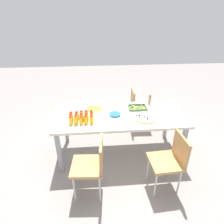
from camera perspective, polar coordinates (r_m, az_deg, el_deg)
ground_plane at (r=3.44m, az=2.15°, el=-11.68°), size 12.00×12.00×0.00m
party_table at (r=3.05m, az=2.38°, el=-1.83°), size 2.04×0.91×0.74m
chair_near_left at (r=2.49m, az=-5.91°, el=-14.97°), size 0.43×0.43×0.83m
chair_far_right at (r=3.91m, az=7.83°, el=2.02°), size 0.42×0.42×0.83m
chair_near_right at (r=2.66m, az=17.12°, el=-13.15°), size 0.42×0.42×0.83m
juice_bottle_0 at (r=2.79m, az=-12.23°, el=-2.61°), size 0.06×0.06×0.13m
juice_bottle_1 at (r=2.78m, az=-10.75°, el=-2.47°), size 0.06×0.06×0.14m
juice_bottle_2 at (r=2.77m, az=-9.24°, el=-2.53°), size 0.05×0.05×0.13m
juice_bottle_3 at (r=2.76m, az=-7.86°, el=-2.43°), size 0.06×0.06×0.14m
juice_bottle_4 at (r=2.76m, az=-6.14°, el=-2.40°), size 0.06×0.06×0.14m
juice_bottle_5 at (r=2.85m, az=-12.19°, el=-1.86°), size 0.06×0.06×0.14m
juice_bottle_6 at (r=2.84m, az=-10.62°, el=-1.76°), size 0.05×0.05×0.14m
juice_bottle_7 at (r=2.83m, az=-9.12°, el=-1.75°), size 0.06×0.06×0.13m
juice_bottle_8 at (r=2.83m, az=-7.67°, el=-1.72°), size 0.06×0.06×0.14m
juice_bottle_9 at (r=2.82m, az=-6.06°, el=-1.56°), size 0.06×0.06×0.15m
juice_bottle_10 at (r=2.92m, az=-12.12°, el=-1.13°), size 0.06×0.06×0.13m
juice_bottle_11 at (r=2.91m, az=-10.48°, el=-1.09°), size 0.06×0.06×0.13m
juice_bottle_12 at (r=2.90m, az=-9.11°, el=-0.95°), size 0.06×0.06×0.14m
juice_bottle_13 at (r=2.89m, az=-7.66°, el=-0.87°), size 0.06×0.06×0.15m
juice_bottle_14 at (r=2.89m, az=-6.18°, el=-0.82°), size 0.06×0.06×0.14m
fruit_pizza at (r=2.94m, az=9.92°, el=-1.80°), size 0.33×0.33×0.05m
snack_tray at (r=3.23m, az=7.70°, el=1.24°), size 0.30×0.22×0.04m
plate_stack at (r=2.99m, az=0.87°, el=-0.70°), size 0.18×0.18×0.03m
napkin_stack at (r=3.05m, az=16.57°, el=-1.49°), size 0.15×0.15×0.02m
cardboard_tube at (r=3.38m, az=11.27°, el=3.74°), size 0.04×0.04×0.19m
paper_folder at (r=3.22m, az=-5.26°, el=1.09°), size 0.30×0.26×0.01m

